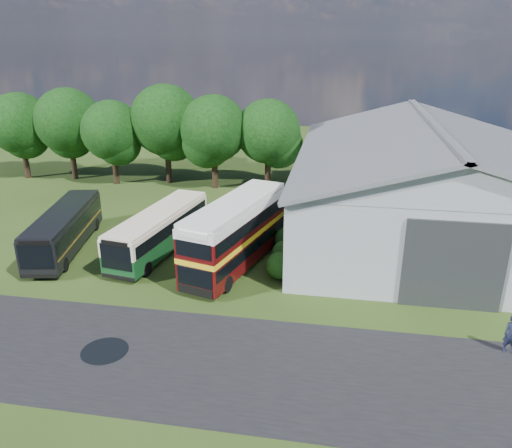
% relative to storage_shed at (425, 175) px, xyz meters
% --- Properties ---
extents(ground, '(120.00, 120.00, 0.00)m').
position_rel_storage_shed_xyz_m(ground, '(-15.00, -15.98, -4.17)').
color(ground, '#223812').
rests_on(ground, ground).
extents(asphalt_road, '(60.00, 8.00, 0.02)m').
position_rel_storage_shed_xyz_m(asphalt_road, '(-12.00, -18.98, -4.17)').
color(asphalt_road, black).
rests_on(asphalt_road, ground).
extents(puddle, '(2.20, 2.20, 0.01)m').
position_rel_storage_shed_xyz_m(puddle, '(-16.50, -18.98, -4.17)').
color(puddle, black).
rests_on(puddle, ground).
extents(storage_shed, '(18.80, 24.80, 8.15)m').
position_rel_storage_shed_xyz_m(storage_shed, '(0.00, 0.00, 0.00)').
color(storage_shed, gray).
rests_on(storage_shed, ground).
extents(tree_far_left, '(6.12, 6.12, 8.64)m').
position_rel_storage_shed_xyz_m(tree_far_left, '(-38.00, 8.02, 1.40)').
color(tree_far_left, black).
rests_on(tree_far_left, ground).
extents(tree_left_a, '(6.46, 6.46, 9.12)m').
position_rel_storage_shed_xyz_m(tree_left_a, '(-33.00, 8.52, 1.71)').
color(tree_left_a, black).
rests_on(tree_left_a, ground).
extents(tree_left_b, '(5.78, 5.78, 8.16)m').
position_rel_storage_shed_xyz_m(tree_left_b, '(-28.00, 7.52, 1.09)').
color(tree_left_b, black).
rests_on(tree_left_b, ground).
extents(tree_mid, '(6.80, 6.80, 9.60)m').
position_rel_storage_shed_xyz_m(tree_mid, '(-23.00, 8.82, 2.02)').
color(tree_mid, black).
rests_on(tree_mid, ground).
extents(tree_right_a, '(6.26, 6.26, 8.83)m').
position_rel_storage_shed_xyz_m(tree_right_a, '(-18.00, 7.82, 1.52)').
color(tree_right_a, black).
rests_on(tree_right_a, ground).
extents(tree_right_b, '(5.98, 5.98, 8.45)m').
position_rel_storage_shed_xyz_m(tree_right_b, '(-13.00, 8.62, 1.27)').
color(tree_right_b, black).
rests_on(tree_right_b, ground).
extents(shrub_front, '(1.70, 1.70, 1.70)m').
position_rel_storage_shed_xyz_m(shrub_front, '(-9.40, -9.98, -4.17)').
color(shrub_front, '#194714').
rests_on(shrub_front, ground).
extents(shrub_mid, '(1.60, 1.60, 1.60)m').
position_rel_storage_shed_xyz_m(shrub_mid, '(-9.40, -7.98, -4.17)').
color(shrub_mid, '#194714').
rests_on(shrub_mid, ground).
extents(shrub_back, '(1.80, 1.80, 1.80)m').
position_rel_storage_shed_xyz_m(shrub_back, '(-9.40, -5.98, -4.17)').
color(shrub_back, '#194714').
rests_on(shrub_back, ground).
extents(bus_green_single, '(3.98, 10.53, 2.84)m').
position_rel_storage_shed_xyz_m(bus_green_single, '(-17.94, -7.45, -2.66)').
color(bus_green_single, black).
rests_on(bus_green_single, ground).
extents(bus_maroon_double, '(5.09, 10.38, 4.33)m').
position_rel_storage_shed_xyz_m(bus_maroon_double, '(-12.37, -8.77, -2.01)').
color(bus_maroon_double, black).
rests_on(bus_maroon_double, ground).
extents(bus_dark_single, '(4.25, 10.29, 2.77)m').
position_rel_storage_shed_xyz_m(bus_dark_single, '(-24.43, -8.28, -2.69)').
color(bus_dark_single, black).
rests_on(bus_dark_single, ground).
extents(visitor_a, '(0.73, 0.51, 1.93)m').
position_rel_storage_shed_xyz_m(visitor_a, '(2.07, -15.82, -3.20)').
color(visitor_a, black).
rests_on(visitor_a, ground).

